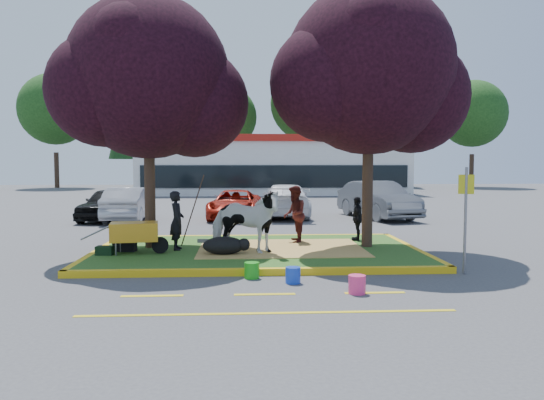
{
  "coord_description": "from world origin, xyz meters",
  "views": [
    {
      "loc": [
        -0.4,
        -13.55,
        2.35
      ],
      "look_at": [
        0.4,
        0.5,
        1.37
      ],
      "focal_mm": 35.0,
      "sensor_mm": 36.0,
      "label": 1
    }
  ],
  "objects": [
    {
      "name": "curb_left",
      "position": [
        -4.08,
        0.0,
        0.07
      ],
      "size": [
        0.16,
        5.3,
        0.15
      ],
      "primitive_type": "cube",
      "color": "yellow",
      "rests_on": "ground"
    },
    {
      "name": "visitor_b",
      "position": [
        2.88,
        1.31,
        0.77
      ],
      "size": [
        0.41,
        0.77,
        1.25
      ],
      "primitive_type": "imported",
      "rotation": [
        0.0,
        0.0,
        -1.72
      ],
      "color": "black",
      "rests_on": "median_island"
    },
    {
      "name": "fire_lane_long",
      "position": [
        0.0,
        -5.4,
        0.0
      ],
      "size": [
        6.0,
        0.1,
        0.01
      ],
      "primitive_type": "cube",
      "color": "yellow",
      "rests_on": "ground"
    },
    {
      "name": "car_white",
      "position": [
        1.5,
        9.46,
        0.71
      ],
      "size": [
        2.18,
        4.99,
        1.43
      ],
      "primitive_type": "imported",
      "rotation": [
        0.0,
        0.0,
        3.1
      ],
      "color": "white",
      "rests_on": "ground"
    },
    {
      "name": "car_black",
      "position": [
        -5.83,
        8.48,
        0.68
      ],
      "size": [
        2.19,
        4.18,
        1.36
      ],
      "primitive_type": "imported",
      "rotation": [
        0.0,
        0.0,
        -0.15
      ],
      "color": "black",
      "rests_on": "ground"
    },
    {
      "name": "gear_bag_green",
      "position": [
        -3.7,
        -0.73,
        0.26
      ],
      "size": [
        0.42,
        0.28,
        0.21
      ],
      "primitive_type": "cube",
      "rotation": [
        0.0,
        0.0,
        -0.09
      ],
      "color": "black",
      "rests_on": "median_island"
    },
    {
      "name": "fire_lane_stripe_c",
      "position": [
        2.0,
        -4.2,
        0.0
      ],
      "size": [
        1.1,
        0.12,
        0.01
      ],
      "primitive_type": "cube",
      "color": "yellow",
      "rests_on": "ground"
    },
    {
      "name": "calf",
      "position": [
        -0.85,
        -0.85,
        0.37
      ],
      "size": [
        1.14,
        0.88,
        0.44
      ],
      "primitive_type": "ellipsoid",
      "rotation": [
        0.0,
        0.0,
        0.34
      ],
      "color": "black",
      "rests_on": "median_island"
    },
    {
      "name": "bucket_blue",
      "position": [
        0.59,
        -3.34,
        0.16
      ],
      "size": [
        0.38,
        0.38,
        0.32
      ],
      "primitive_type": "cylinder",
      "rotation": [
        0.0,
        0.0,
        0.36
      ],
      "color": "blue",
      "rests_on": "ground"
    },
    {
      "name": "car_grey",
      "position": [
        5.4,
        8.69,
        0.79
      ],
      "size": [
        2.77,
        5.05,
        1.58
      ],
      "primitive_type": "imported",
      "rotation": [
        0.0,
        0.0,
        0.24
      ],
      "color": "slate",
      "rests_on": "ground"
    },
    {
      "name": "tree_purple_right",
      "position": [
        2.92,
        0.18,
        4.56
      ],
      "size": [
        5.3,
        4.4,
        6.82
      ],
      "color": "black",
      "rests_on": "median_island"
    },
    {
      "name": "visitor_a",
      "position": [
        1.05,
        0.99,
        0.94
      ],
      "size": [
        0.65,
        0.81,
        1.58
      ],
      "primitive_type": "imported",
      "rotation": [
        0.0,
        0.0,
        -1.65
      ],
      "color": "#401412",
      "rests_on": "median_island"
    },
    {
      "name": "gear_bag_dark",
      "position": [
        -3.34,
        -0.22,
        0.29
      ],
      "size": [
        0.57,
        0.35,
        0.28
      ],
      "primitive_type": "cube",
      "rotation": [
        0.0,
        0.0,
        -0.09
      ],
      "color": "black",
      "rests_on": "median_island"
    },
    {
      "name": "curb_far",
      "position": [
        0.0,
        2.58,
        0.07
      ],
      "size": [
        8.3,
        0.16,
        0.15
      ],
      "primitive_type": "cube",
      "color": "yellow",
      "rests_on": "ground"
    },
    {
      "name": "tree_purple_left",
      "position": [
        -2.78,
        0.38,
        4.36
      ],
      "size": [
        5.06,
        4.2,
        6.51
      ],
      "color": "black",
      "rests_on": "median_island"
    },
    {
      "name": "wheelbarrow",
      "position": [
        -3.0,
        -0.59,
        0.68
      ],
      "size": [
        2.03,
        0.83,
        0.76
      ],
      "rotation": [
        0.0,
        0.0,
        0.14
      ],
      "color": "black",
      "rests_on": "median_island"
    },
    {
      "name": "treeline",
      "position": [
        1.23,
        37.61,
        7.73
      ],
      "size": [
        46.58,
        7.8,
        14.63
      ],
      "color": "black",
      "rests_on": "ground"
    },
    {
      "name": "car_red",
      "position": [
        -0.69,
        8.79,
        0.61
      ],
      "size": [
        2.43,
        4.54,
        1.21
      ],
      "primitive_type": "imported",
      "rotation": [
        0.0,
        0.0,
        -0.1
      ],
      "color": "#A91D0E",
      "rests_on": "ground"
    },
    {
      "name": "ground",
      "position": [
        0.0,
        0.0,
        0.0
      ],
      "size": [
        90.0,
        90.0,
        0.0
      ],
      "primitive_type": "plane",
      "color": "#424244",
      "rests_on": "ground"
    },
    {
      "name": "fire_lane_stripe_b",
      "position": [
        0.0,
        -4.2,
        0.0
      ],
      "size": [
        1.1,
        0.12,
        0.01
      ],
      "primitive_type": "cube",
      "color": "yellow",
      "rests_on": "ground"
    },
    {
      "name": "median_island",
      "position": [
        0.0,
        0.0,
        0.07
      ],
      "size": [
        8.0,
        5.0,
        0.15
      ],
      "primitive_type": "cube",
      "color": "#24551A",
      "rests_on": "ground"
    },
    {
      "name": "curb_right",
      "position": [
        4.08,
        0.0,
        0.07
      ],
      "size": [
        0.16,
        5.3,
        0.15
      ],
      "primitive_type": "cube",
      "color": "yellow",
      "rests_on": "ground"
    },
    {
      "name": "bucket_pink",
      "position": [
        1.66,
        -4.23,
        0.17
      ],
      "size": [
        0.41,
        0.41,
        0.34
      ],
      "primitive_type": "cylinder",
      "rotation": [
        0.0,
        0.0,
        -0.38
      ],
      "color": "#F8377A",
      "rests_on": "ground"
    },
    {
      "name": "curb_near",
      "position": [
        0.0,
        -2.58,
        0.07
      ],
      "size": [
        8.3,
        0.16,
        0.15
      ],
      "primitive_type": "cube",
      "color": "yellow",
      "rests_on": "ground"
    },
    {
      "name": "bucket_green",
      "position": [
        -0.21,
        -2.85,
        0.16
      ],
      "size": [
        0.34,
        0.34,
        0.33
      ],
      "primitive_type": "cylinder",
      "rotation": [
        0.0,
        0.0,
        0.13
      ],
      "color": "#1DA118",
      "rests_on": "ground"
    },
    {
      "name": "handler",
      "position": [
        -2.05,
        -0.06,
        0.9
      ],
      "size": [
        0.39,
        0.57,
        1.49
      ],
      "primitive_type": "imported",
      "rotation": [
        0.0,
        0.0,
        1.63
      ],
      "color": "black",
      "rests_on": "median_island"
    },
    {
      "name": "fire_lane_stripe_a",
      "position": [
        -2.0,
        -4.2,
        0.0
      ],
      "size": [
        1.1,
        0.12,
        0.01
      ],
      "primitive_type": "cube",
      "color": "yellow",
      "rests_on": "ground"
    },
    {
      "name": "car_silver",
      "position": [
        -5.0,
        8.25,
        0.68
      ],
      "size": [
        1.49,
        4.17,
        1.37
      ],
      "primitive_type": "imported",
      "rotation": [
        0.0,
        0.0,
        3.15
      ],
      "color": "#9D9EA4",
      "rests_on": "ground"
    },
    {
      "name": "sign_post",
      "position": [
        4.3,
        -2.7,
        1.39
      ],
      "size": [
        0.31,
        0.13,
        2.27
      ],
      "rotation": [
        0.0,
        0.0,
        -0.33
      ],
      "color": "slate",
      "rests_on": "ground"
    },
    {
      "name": "straw_bedding",
      "position": [
        0.6,
        0.0,
        0.15
      ],
      "size": [
        4.2,
        3.0,
        0.01
      ],
      "primitive_type": "cube",
      "color": "tan",
      "rests_on": "median_island"
    },
    {
      "name": "retail_building",
      "position": [
        2.0,
        27.98,
        2.25
      ],
      "size": [
        20.4,
        8.4,
        4.4
      ],
      "color": "silver",
      "rests_on": "ground"
    },
    {
      "name": "cow",
      "position": [
        -0.33,
        -0.7,
        0.93
      ],
      "size": [
        2.03,
        1.4,
        1.57
      ],
      "primitive_type": "imported",
      "rotation": [
        0.0,
        0.0,
        1.24
      ],
      "color": "white",
      "rests_on": "median_island"
    }
  ]
}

